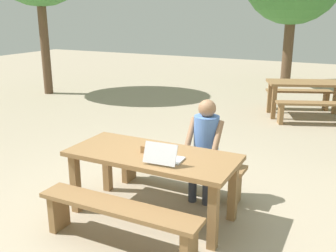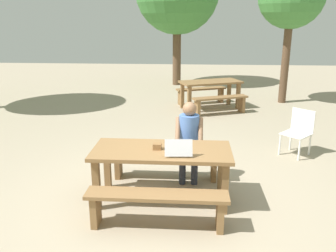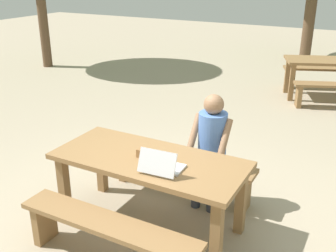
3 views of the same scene
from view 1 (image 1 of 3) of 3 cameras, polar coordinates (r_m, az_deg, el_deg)
name	(u,v)px [view 1 (image 1 of 3)]	position (r m, az deg, el deg)	size (l,w,h in m)	color
ground_plane	(153,215)	(4.54, -2.23, -12.85)	(30.00, 30.00, 0.00)	tan
picnic_table_front	(152,163)	(4.26, -2.33, -5.39)	(1.85, 0.82, 0.74)	olive
bench_near	(118,216)	(3.86, -7.35, -12.88)	(1.69, 0.30, 0.45)	olive
bench_far	(179,166)	(4.94, 1.59, -5.93)	(1.69, 0.30, 0.45)	olive
laptop	(164,157)	(3.96, -0.62, -4.53)	(0.37, 0.33, 0.22)	silver
small_pouch	(147,149)	(4.24, -3.05, -3.36)	(0.11, 0.10, 0.08)	olive
person_seated	(205,142)	(4.64, 5.44, -2.38)	(0.41, 0.41, 1.24)	#333847
picnic_table_mid	(307,88)	(8.94, 19.63, 5.29)	(1.80, 1.30, 0.77)	olive
bench_mid_south	(313,108)	(8.40, 20.49, 2.44)	(1.48, 0.83, 0.46)	olive
bench_mid_north	(298,95)	(9.61, 18.54, 4.28)	(1.48, 0.83, 0.46)	olive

